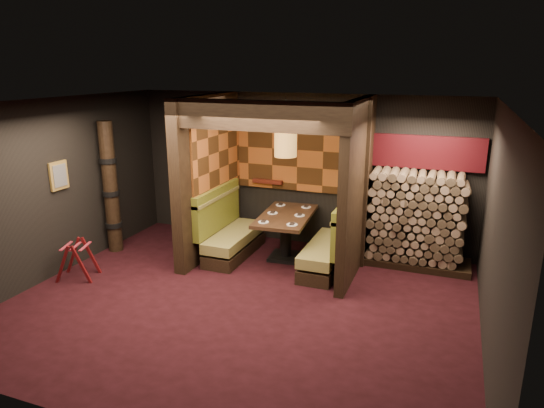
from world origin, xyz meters
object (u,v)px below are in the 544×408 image
Objects in this scene: dining_table at (286,227)px; totem_column at (111,188)px; booth_bench_right at (331,247)px; firewood_stack at (421,220)px; booth_bench_left at (229,234)px; luggage_rack at (77,258)px; pendant_lamp at (286,143)px.

dining_table is 0.67× the size of totem_column.
totem_column is (-3.98, -0.55, 0.79)m from booth_bench_right.
totem_column is at bearing -172.14° from booth_bench_right.
firewood_stack reaches higher than booth_bench_right.
booth_bench_left is 1.05m from dining_table.
booth_bench_right is at bearing 0.00° from booth_bench_left.
totem_column reaches higher than luggage_rack.
dining_table is at bearing 34.37° from luggage_rack.
booth_bench_left is at bearing -169.44° from dining_table.
luggage_rack is 0.30× the size of totem_column.
dining_table is at bearing 167.78° from booth_bench_right.
pendant_lamp reaches higher than luggage_rack.
pendant_lamp is 2.62m from firewood_stack.
firewood_stack reaches higher than booth_bench_left.
dining_table is at bearing 13.40° from totem_column.
booth_bench_right is at bearing -152.65° from firewood_stack.
totem_column is at bearing -166.60° from dining_table.
booth_bench_left is 0.92× the size of firewood_stack.
pendant_lamp is 0.42× the size of totem_column.
booth_bench_left is 2.23× the size of luggage_rack.
pendant_lamp is at bearing 170.94° from booth_bench_right.
booth_bench_left and booth_bench_right have the same top height.
pendant_lamp is 3.88m from luggage_rack.
firewood_stack is (5.11, 2.48, 0.49)m from luggage_rack.
pendant_lamp is 1.39× the size of luggage_rack.
booth_bench_left reaches higher than dining_table.
booth_bench_left reaches higher than luggage_rack.
dining_table is 3.25m from totem_column.
totem_column is (-3.11, -0.69, -0.89)m from pendant_lamp.
booth_bench_left is at bearing 43.71° from luggage_rack.
booth_bench_right is 2.23× the size of luggage_rack.
booth_bench_right is at bearing 25.35° from luggage_rack.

